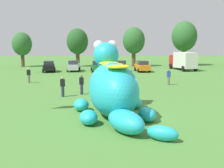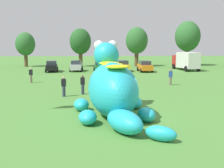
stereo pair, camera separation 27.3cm
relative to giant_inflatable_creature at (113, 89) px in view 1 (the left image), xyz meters
name	(u,v)px [view 1 (the left image)]	position (x,y,z in m)	size (l,w,h in m)	color
ground_plane	(132,116)	(1.16, -0.23, -1.70)	(160.00, 160.00, 0.00)	#4C8438
giant_inflatable_creature	(113,89)	(0.00, 0.00, 0.00)	(5.48, 8.76, 4.64)	#23B2C6
car_black	(49,66)	(-8.51, 26.81, -0.84)	(2.36, 4.30, 1.72)	black
car_silver	(74,66)	(-4.72, 27.52, -0.84)	(1.97, 4.12, 1.72)	#B7BABF
car_green	(97,66)	(-0.96, 26.76, -0.84)	(2.16, 4.21, 1.72)	#1E7238
car_yellow	(120,66)	(2.65, 27.33, -0.84)	(2.33, 4.28, 1.72)	yellow
car_orange	(142,66)	(6.09, 26.23, -0.84)	(2.14, 4.20, 1.72)	orange
box_truck	(183,60)	(13.25, 28.44, -0.10)	(3.18, 6.64, 2.95)	#B2231E
tree_left	(22,44)	(-15.08, 36.50, 2.54)	(3.65, 3.65, 6.47)	brown
tree_mid_left	(77,42)	(-4.70, 36.53, 3.01)	(4.06, 4.06, 7.20)	brown
tree_centre_left	(134,41)	(6.03, 36.20, 3.18)	(4.20, 4.20, 7.46)	brown
tree_centre	(184,37)	(16.23, 37.62, 4.00)	(4.91, 4.91, 8.72)	brown
spectator_near_inflatable	(29,75)	(-8.68, 14.64, -0.85)	(0.38, 0.26, 1.71)	#726656
spectator_by_cars	(82,85)	(-2.34, 7.24, -0.85)	(0.38, 0.26, 1.71)	#2D334C
spectator_wandering	(63,87)	(-3.86, 6.29, -0.85)	(0.38, 0.26, 1.71)	#2D334C
spectator_far_side	(169,77)	(6.66, 12.31, -0.85)	(0.38, 0.26, 1.71)	#726656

